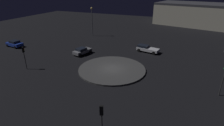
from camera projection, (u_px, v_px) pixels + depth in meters
name	position (u px, v px, depth m)	size (l,w,h in m)	color
ground_plane	(112.00, 70.00, 29.92)	(116.30, 116.30, 0.00)	black
roundabout_island	(112.00, 69.00, 29.87)	(11.11, 11.11, 0.25)	#383838
car_blue	(15.00, 44.00, 40.93)	(4.09, 2.40, 1.46)	#1E38A5
car_silver	(147.00, 49.00, 37.70)	(4.82, 2.74, 1.38)	silver
car_grey	(82.00, 51.00, 36.36)	(2.77, 4.19, 1.40)	slate
traffic_light_west	(24.00, 54.00, 29.06)	(0.39, 0.36, 3.90)	#2D2D2D
traffic_light_east	(224.00, 73.00, 21.68)	(0.37, 0.32, 4.47)	#2D2D2D
traffic_light_south	(102.00, 117.00, 14.83)	(0.36, 0.39, 4.06)	#2D2D2D
streetlamp_northwest	(92.00, 17.00, 48.12)	(0.55, 0.55, 7.67)	#4C4C51
store_building	(203.00, 15.00, 61.75)	(32.64, 20.06, 7.44)	#ADA893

